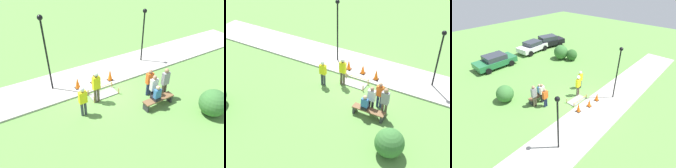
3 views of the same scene
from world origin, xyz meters
TOP-DOWN VIEW (x-y plane):
  - ground_plane at (0.00, 0.00)m, footprint 60.00×60.00m
  - sidewalk at (0.00, -1.52)m, footprint 28.00×3.04m
  - wet_concrete_patch at (0.04, 0.53)m, footprint 1.60×0.80m
  - traffic_cone_near_patch at (-0.99, -0.47)m, footprint 0.34×0.34m
  - traffic_cone_far_patch at (0.04, -0.69)m, footprint 0.34×0.34m
  - traffic_cone_sidewalk_edge at (1.06, -0.69)m, footprint 0.34×0.34m
  - park_bench at (-1.96, 2.85)m, footprint 1.78×0.44m
  - person_seated_on_bench at (-1.75, 2.90)m, footprint 0.36×0.44m
  - worker_supervisor at (1.69, 1.51)m, footprint 0.40×0.25m
  - worker_assistant at (0.65, 0.92)m, footprint 0.40×0.28m
  - bystander_in_orange_shirt at (-2.14, 1.82)m, footprint 0.40×0.22m
  - bystander_in_gray_shirt at (-1.91, 2.44)m, footprint 0.40×0.22m
  - bystander_in_white_shirt at (-2.67, 2.45)m, footprint 0.40×0.24m
  - lamppost_near at (2.34, -1.42)m, footprint 0.28×0.28m
  - lamppost_far at (-4.24, -1.60)m, footprint 0.28×0.28m
  - shrub_rounded_near at (-3.82, 4.71)m, footprint 1.36×1.36m

SIDE VIEW (x-z plane):
  - ground_plane at x=0.00m, z-range 0.00..0.00m
  - wet_concrete_patch at x=0.04m, z-range -0.16..0.24m
  - sidewalk at x=0.00m, z-range 0.00..0.10m
  - park_bench at x=-1.96m, z-range 0.10..0.58m
  - traffic_cone_far_patch at x=0.04m, z-range 0.10..0.75m
  - traffic_cone_sidewalk_edge at x=1.06m, z-range 0.10..0.81m
  - traffic_cone_near_patch at x=-0.99m, z-range 0.10..0.83m
  - shrub_rounded_near at x=-3.82m, z-range 0.00..1.36m
  - person_seated_on_bench at x=-1.75m, z-range 0.39..1.28m
  - bystander_in_orange_shirt at x=-2.14m, z-range 0.10..1.71m
  - bystander_in_gray_shirt at x=-1.91m, z-range 0.11..1.77m
  - worker_supervisor at x=1.69m, z-range 0.15..1.86m
  - bystander_in_white_shirt at x=-2.67m, z-range 0.14..1.98m
  - worker_assistant at x=0.65m, z-range 0.21..2.11m
  - lamppost_far at x=-4.24m, z-range 0.68..4.29m
  - lamppost_near at x=2.34m, z-range 0.73..5.00m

